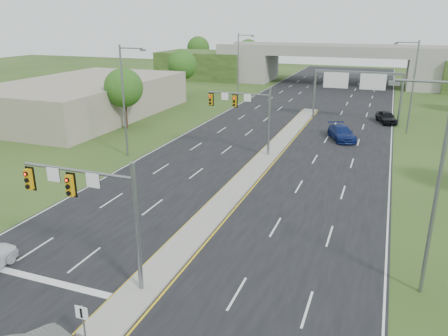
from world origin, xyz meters
TOP-DOWN VIEW (x-y plane):
  - ground at (0.00, 0.00)m, footprint 240.00×240.00m
  - road at (0.00, 35.00)m, footprint 24.00×160.00m
  - median at (0.00, 23.00)m, footprint 2.00×54.00m
  - lane_markings at (-0.60, 28.91)m, footprint 23.72×160.00m
  - signal_mast_near at (-2.26, -0.07)m, footprint 6.62×0.60m
  - signal_mast_far at (-2.26, 24.93)m, footprint 6.62×0.60m
  - keep_right_sign at (0.00, -4.53)m, footprint 0.60×0.13m
  - sign_gantry at (6.68, 44.92)m, footprint 11.58×0.44m
  - overpass at (0.00, 80.00)m, footprint 80.00×14.00m
  - lightpole_l_mid at (-13.30, 20.00)m, footprint 2.85×0.25m
  - lightpole_l_far at (-13.30, 55.00)m, footprint 2.85×0.25m
  - lightpole_r_near at (13.30, 5.00)m, footprint 2.85×0.25m
  - lightpole_r_far at (13.30, 40.00)m, footprint 2.85×0.25m
  - tree_l_near at (-20.00, 30.00)m, footprint 4.80×4.80m
  - tree_l_mid at (-24.00, 55.00)m, footprint 5.20×5.20m
  - tree_back_a at (-38.00, 94.00)m, footprint 6.00×6.00m
  - tree_back_b at (-24.00, 94.00)m, footprint 5.60×5.60m
  - commercial_building at (-30.00, 35.00)m, footprint 18.00×30.00m
  - car_far_b at (6.32, 34.07)m, footprint 4.20×5.90m
  - car_far_c at (11.00, 44.93)m, footprint 3.29×4.99m

SIDE VIEW (x-z plane):
  - ground at x=0.00m, z-range 0.00..0.00m
  - road at x=0.00m, z-range 0.00..0.02m
  - lane_markings at x=-0.60m, z-range 0.02..0.03m
  - median at x=0.00m, z-range 0.02..0.18m
  - car_far_c at x=11.00m, z-range 0.02..1.60m
  - car_far_b at x=6.32m, z-range 0.02..1.61m
  - keep_right_sign at x=0.00m, z-range 0.42..2.62m
  - commercial_building at x=-30.00m, z-range 0.00..5.00m
  - overpass at x=0.00m, z-range -0.50..7.60m
  - signal_mast_near at x=-2.26m, z-range 1.23..8.23m
  - signal_mast_far at x=-2.26m, z-range 1.23..8.23m
  - tree_l_near at x=-20.00m, z-range 1.38..8.98m
  - sign_gantry at x=6.68m, z-range 1.90..8.58m
  - tree_l_mid at x=-24.00m, z-range 1.44..9.57m
  - tree_back_b at x=-24.00m, z-range 1.35..9.67m
  - tree_back_a at x=-38.00m, z-range 1.41..10.26m
  - lightpole_l_mid at x=-13.30m, z-range 0.60..11.60m
  - lightpole_l_far at x=-13.30m, z-range 0.60..11.60m
  - lightpole_r_near at x=13.30m, z-range 0.60..11.60m
  - lightpole_r_far at x=13.30m, z-range 0.60..11.60m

